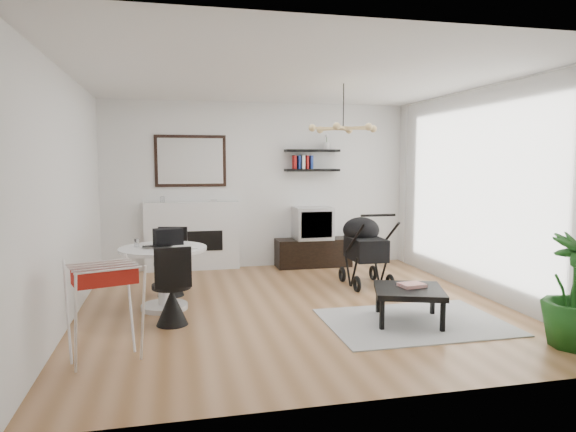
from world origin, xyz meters
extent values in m
plane|color=olive|center=(0.00, 0.00, 0.00)|extent=(5.00, 5.00, 0.00)
plane|color=white|center=(0.00, 0.00, 2.70)|extent=(5.00, 5.00, 0.00)
plane|color=white|center=(0.00, 2.50, 1.35)|extent=(5.00, 0.00, 5.00)
plane|color=white|center=(-2.50, 0.00, 1.35)|extent=(0.00, 5.00, 5.00)
plane|color=white|center=(2.50, 0.00, 1.35)|extent=(0.00, 5.00, 5.00)
cube|color=white|center=(2.40, 0.20, 1.35)|extent=(0.04, 3.60, 2.60)
cube|color=white|center=(-1.10, 2.42, 0.55)|extent=(1.50, 0.15, 1.10)
cube|color=black|center=(-1.10, 2.36, 0.48)|extent=(0.95, 0.06, 0.32)
cube|color=black|center=(-1.10, 2.48, 1.75)|extent=(1.12, 0.03, 0.82)
cube|color=white|center=(-1.10, 2.46, 1.75)|extent=(1.02, 0.01, 0.72)
cube|color=black|center=(0.87, 2.37, 1.60)|extent=(0.90, 0.25, 0.04)
cube|color=black|center=(0.87, 2.37, 1.92)|extent=(0.90, 0.25, 0.04)
cube|color=black|center=(0.87, 2.27, 0.23)|extent=(1.24, 0.43, 0.46)
cube|color=silver|center=(0.86, 2.27, 0.73)|extent=(0.61, 0.53, 0.53)
cube|color=black|center=(0.86, 2.01, 0.73)|extent=(0.52, 0.01, 0.42)
cylinder|color=white|center=(-1.52, 0.24, 0.03)|extent=(0.55, 0.55, 0.06)
cylinder|color=white|center=(-1.52, 0.24, 0.38)|extent=(0.14, 0.14, 0.64)
cylinder|color=white|center=(-1.52, 0.24, 0.72)|extent=(1.01, 1.01, 0.04)
imported|color=black|center=(-1.58, 0.16, 0.75)|extent=(0.34, 0.22, 0.03)
cube|color=black|center=(-1.46, 0.42, 0.84)|extent=(0.37, 0.27, 0.20)
cube|color=silver|center=(-1.35, 0.13, 0.75)|extent=(0.44, 0.40, 0.01)
cylinder|color=white|center=(-1.82, 0.35, 0.79)|extent=(0.06, 0.06, 0.10)
cylinder|color=black|center=(-1.44, 0.86, 0.43)|extent=(0.42, 0.42, 0.05)
cone|color=black|center=(-1.44, 0.86, 0.20)|extent=(0.34, 0.34, 0.40)
cube|color=black|center=(-1.40, 1.05, 0.67)|extent=(0.38, 0.12, 0.43)
cylinder|color=black|center=(-1.43, -0.38, 0.42)|extent=(0.41, 0.41, 0.05)
cone|color=black|center=(-1.43, -0.38, 0.20)|extent=(0.34, 0.34, 0.39)
cube|color=black|center=(-1.41, -0.56, 0.66)|extent=(0.38, 0.08, 0.42)
cube|color=maroon|center=(-1.99, -1.30, 0.77)|extent=(0.57, 0.43, 0.13)
cube|color=black|center=(1.24, 0.83, 0.52)|extent=(0.44, 0.65, 0.31)
ellipsoid|color=black|center=(1.24, 1.03, 0.76)|extent=(0.52, 0.52, 0.37)
cylinder|color=black|center=(1.24, 0.42, 1.04)|extent=(0.48, 0.03, 0.03)
torus|color=black|center=(1.00, 1.14, 0.10)|extent=(0.05, 0.23, 0.23)
torus|color=black|center=(1.48, 1.14, 0.10)|extent=(0.05, 0.23, 0.23)
torus|color=black|center=(1.00, 0.53, 0.10)|extent=(0.05, 0.23, 0.23)
torus|color=black|center=(1.48, 0.53, 0.10)|extent=(0.05, 0.23, 0.23)
cube|color=#9C9C9C|center=(1.13, -0.89, 0.01)|extent=(1.91, 1.38, 0.01)
cube|color=black|center=(1.07, -0.86, 0.35)|extent=(0.91, 0.91, 0.06)
cube|color=black|center=(0.68, -1.05, 0.17)|extent=(0.04, 0.04, 0.31)
cube|color=black|center=(1.26, -1.25, 0.17)|extent=(0.04, 0.04, 0.31)
cube|color=black|center=(0.88, -0.47, 0.17)|extent=(0.04, 0.04, 0.31)
cube|color=black|center=(1.46, -0.67, 0.17)|extent=(0.04, 0.04, 0.31)
cube|color=#D13F34|center=(1.13, -0.81, 0.40)|extent=(0.29, 0.24, 0.04)
imported|color=#1B5618|center=(2.25, -1.89, 0.53)|extent=(0.76, 0.76, 1.06)
camera|label=1|loc=(-1.40, -5.85, 1.73)|focal=32.00mm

